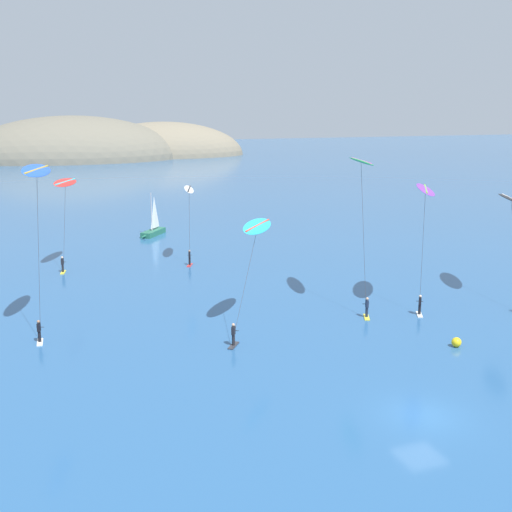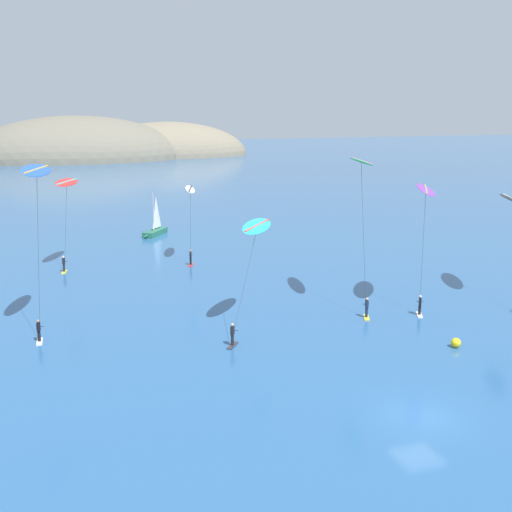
{
  "view_description": "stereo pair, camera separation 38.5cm",
  "coord_description": "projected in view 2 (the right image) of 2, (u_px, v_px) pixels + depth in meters",
  "views": [
    {
      "loc": [
        -19.84,
        -27.3,
        16.63
      ],
      "look_at": [
        -1.69,
        21.99,
        4.4
      ],
      "focal_mm": 45.0,
      "sensor_mm": 36.0,
      "label": 1
    },
    {
      "loc": [
        -19.48,
        -27.44,
        16.63
      ],
      "look_at": [
        -1.69,
        21.99,
        4.4
      ],
      "focal_mm": 45.0,
      "sensor_mm": 36.0,
      "label": 2
    }
  ],
  "objects": [
    {
      "name": "marker_buoy",
      "position": [
        456.0,
        343.0,
        45.39
      ],
      "size": [
        0.7,
        0.7,
        0.7
      ],
      "primitive_type": "sphere",
      "color": "yellow",
      "rests_on": "ground"
    },
    {
      "name": "sailboat_near",
      "position": [
        154.0,
        231.0,
        84.96
      ],
      "size": [
        4.39,
        5.3,
        5.7
      ],
      "color": "#23664C",
      "rests_on": "ground"
    },
    {
      "name": "headland_island",
      "position": [
        109.0,
        158.0,
        213.85
      ],
      "size": [
        94.8,
        44.74,
        28.09
      ],
      "color": "#6B6656",
      "rests_on": "ground"
    },
    {
      "name": "kitesurfer_blue",
      "position": [
        37.0,
        182.0,
        46.18
      ],
      "size": [
        3.06,
        6.22,
        12.65
      ],
      "color": "silver",
      "rests_on": "ground"
    },
    {
      "name": "kitesurfer_white",
      "position": [
        190.0,
        196.0,
        69.31
      ],
      "size": [
        2.55,
        5.4,
        8.34
      ],
      "color": "red",
      "rests_on": "ground"
    },
    {
      "name": "kitesurfer_red",
      "position": [
        66.0,
        189.0,
        66.35
      ],
      "size": [
        3.5,
        5.78,
        9.43
      ],
      "color": "yellow",
      "rests_on": "ground"
    },
    {
      "name": "kitesurfer_green",
      "position": [
        362.0,
        173.0,
        52.22
      ],
      "size": [
        2.73,
        7.03,
        12.61
      ],
      "color": "yellow",
      "rests_on": "ground"
    },
    {
      "name": "ground_plane",
      "position": [
        420.0,
        416.0,
        35.34
      ],
      "size": [
        600.0,
        600.0,
        0.0
      ],
      "primitive_type": "plane",
      "color": "#285689"
    },
    {
      "name": "kitesurfer_cyan",
      "position": [
        255.0,
        234.0,
        48.56
      ],
      "size": [
        6.23,
        7.38,
        8.26
      ],
      "color": "#2D2D33",
      "rests_on": "ground"
    },
    {
      "name": "kitesurfer_purple",
      "position": [
        425.0,
        197.0,
        52.48
      ],
      "size": [
        4.56,
        5.85,
        10.47
      ],
      "color": "silver",
      "rests_on": "ground"
    }
  ]
}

